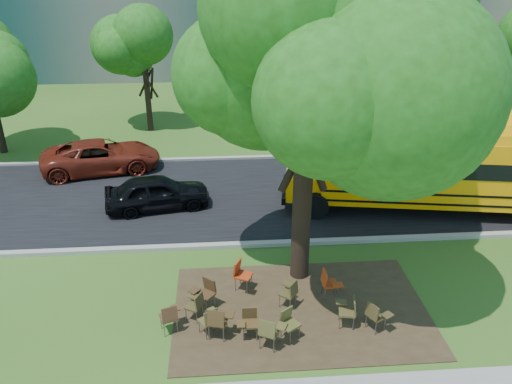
{
  "coord_description": "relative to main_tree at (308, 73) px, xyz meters",
  "views": [
    {
      "loc": [
        -1.09,
        -11.55,
        8.92
      ],
      "look_at": [
        0.07,
        3.63,
        1.74
      ],
      "focal_mm": 35.0,
      "sensor_mm": 36.0,
      "label": 1
    }
  ],
  "objects": [
    {
      "name": "chair_6",
      "position": [
        0.93,
        -2.43,
        -5.67
      ],
      "size": [
        0.53,
        0.67,
        0.91
      ],
      "rotation": [
        0.0,
        0.0,
        1.38
      ],
      "color": "#493F1F",
      "rests_on": "ground"
    },
    {
      "name": "chair_0",
      "position": [
        -3.75,
        -2.32,
        -5.69
      ],
      "size": [
        0.6,
        0.67,
        0.88
      ],
      "rotation": [
        0.0,
        0.0,
        0.35
      ],
      "color": "#4E301C",
      "rests_on": "ground"
    },
    {
      "name": "bg_tree_2",
      "position": [
        -6.22,
        14.81,
        -2.02
      ],
      "size": [
        4.8,
        4.8,
        6.62
      ],
      "color": "black",
      "rests_on": "ground"
    },
    {
      "name": "chair_8",
      "position": [
        -3.09,
        -1.86,
        -5.71
      ],
      "size": [
        0.55,
        0.7,
        0.84
      ],
      "rotation": [
        0.0,
        0.0,
        1.08
      ],
      "color": "#433B1D",
      "rests_on": "ground"
    },
    {
      "name": "chair_11",
      "position": [
        -0.5,
        -1.52,
        -5.7
      ],
      "size": [
        0.58,
        0.74,
        0.86
      ],
      "rotation": [
        0.0,
        0.0,
        0.92
      ],
      "color": "#453D1D",
      "rests_on": "ground"
    },
    {
      "name": "chair_7",
      "position": [
        1.58,
        -2.68,
        -5.69
      ],
      "size": [
        0.72,
        0.59,
        0.88
      ],
      "rotation": [
        0.0,
        0.0,
        -1.04
      ],
      "color": "#42371C",
      "rests_on": "ground"
    },
    {
      "name": "asphalt_road",
      "position": [
        -1.22,
        5.81,
        -6.21
      ],
      "size": [
        80.0,
        8.0,
        0.04
      ],
      "primitive_type": "cube",
      "color": "black",
      "rests_on": "ground"
    },
    {
      "name": "chair_4",
      "position": [
        -1.23,
        -3.13,
        -5.64
      ],
      "size": [
        0.78,
        0.61,
        0.95
      ],
      "rotation": [
        0.0,
        0.0,
        -0.46
      ],
      "color": "brown",
      "rests_on": "ground"
    },
    {
      "name": "bg_tree_3",
      "position": [
        6.78,
        12.81,
        -1.2
      ],
      "size": [
        5.6,
        5.6,
        7.84
      ],
      "color": "black",
      "rests_on": "ground"
    },
    {
      "name": "black_car",
      "position": [
        -4.79,
        4.93,
        -5.55
      ],
      "size": [
        4.21,
        2.3,
        1.36
      ],
      "primitive_type": "imported",
      "rotation": [
        0.0,
        0.0,
        1.76
      ],
      "color": "black",
      "rests_on": "ground"
    },
    {
      "name": "main_tree",
      "position": [
        0.0,
        0.0,
        0.0
      ],
      "size": [
        7.2,
        7.2,
        9.85
      ],
      "color": "black",
      "rests_on": "ground"
    },
    {
      "name": "kerb_near",
      "position": [
        -1.22,
        1.81,
        -6.16
      ],
      "size": [
        80.0,
        0.25,
        0.14
      ],
      "primitive_type": "cube",
      "color": "gray",
      "rests_on": "ground"
    },
    {
      "name": "school_bus",
      "position": [
        6.99,
        3.92,
        -4.45
      ],
      "size": [
        12.82,
        4.67,
        3.07
      ],
      "rotation": [
        0.0,
        0.0,
        -0.16
      ],
      "color": "#FF9E08",
      "rests_on": "ground"
    },
    {
      "name": "chair_2",
      "position": [
        -2.72,
        -2.52,
        -5.7
      ],
      "size": [
        0.57,
        0.72,
        0.86
      ],
      "rotation": [
        0.0,
        0.0,
        0.58
      ],
      "color": "#504822",
      "rests_on": "ground"
    },
    {
      "name": "chair_1",
      "position": [
        -2.5,
        -2.66,
        -5.63
      ],
      "size": [
        0.74,
        0.58,
        0.97
      ],
      "rotation": [
        0.0,
        0.0,
        -0.26
      ],
      "color": "#463219",
      "rests_on": "ground"
    },
    {
      "name": "chair_10",
      "position": [
        -1.81,
        -0.62,
        -5.64
      ],
      "size": [
        0.62,
        0.78,
        0.95
      ],
      "rotation": [
        0.0,
        0.0,
        -2.03
      ],
      "color": "#AB3412",
      "rests_on": "ground"
    },
    {
      "name": "kerb_far",
      "position": [
        -1.22,
        9.91,
        -6.16
      ],
      "size": [
        80.0,
        0.25,
        0.14
      ],
      "primitive_type": "cube",
      "color": "gray",
      "rests_on": "ground"
    },
    {
      "name": "chair_5",
      "position": [
        -0.72,
        -2.77,
        -5.7
      ],
      "size": [
        0.58,
        0.73,
        0.86
      ],
      "rotation": [
        0.0,
        0.0,
        3.77
      ],
      "color": "brown",
      "rests_on": "ground"
    },
    {
      "name": "chair_12",
      "position": [
        0.65,
        -1.21,
        -5.67
      ],
      "size": [
        0.56,
        0.6,
        0.91
      ],
      "rotation": [
        0.0,
        0.0,
        4.76
      ],
      "color": "#A73911",
      "rests_on": "ground"
    },
    {
      "name": "chair_3",
      "position": [
        -1.72,
        -2.62,
        -5.72
      ],
      "size": [
        0.55,
        0.49,
        0.83
      ],
      "rotation": [
        0.0,
        0.0,
        3.12
      ],
      "color": "#4E381B",
      "rests_on": "ground"
    },
    {
      "name": "chair_9",
      "position": [
        -2.84,
        -1.37,
        -5.66
      ],
      "size": [
        0.79,
        0.63,
        0.92
      ],
      "rotation": [
        0.0,
        0.0,
        2.45
      ],
      "color": "#432B18",
      "rests_on": "ground"
    },
    {
      "name": "bg_car_red",
      "position": [
        -7.72,
        8.93,
        -5.51
      ],
      "size": [
        5.6,
        3.42,
        1.45
      ],
      "primitive_type": "imported",
      "rotation": [
        0.0,
        0.0,
        1.78
      ],
      "color": "#601B10",
      "rests_on": "ground"
    },
    {
      "name": "ground",
      "position": [
        -1.22,
        -1.19,
        -6.23
      ],
      "size": [
        160.0,
        160.0,
        0.0
      ],
      "primitive_type": "plane",
      "color": "#2D4F18",
      "rests_on": "ground"
    },
    {
      "name": "dirt_patch",
      "position": [
        -0.22,
        -1.69,
        -6.22
      ],
      "size": [
        7.0,
        4.5,
        0.03
      ],
      "primitive_type": "cube",
      "color": "#382819",
      "rests_on": "ground"
    }
  ]
}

